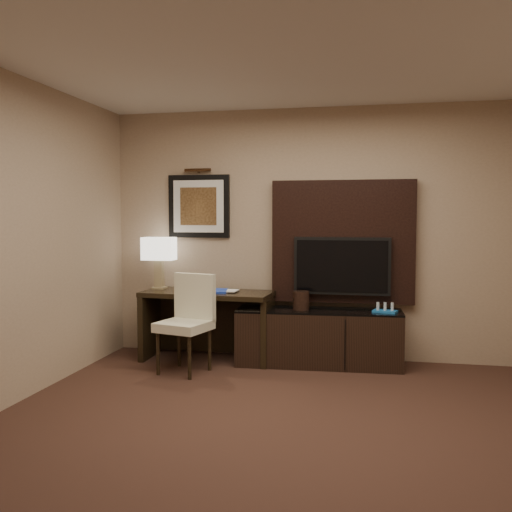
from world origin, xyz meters
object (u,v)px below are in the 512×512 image
(desk, at_px, (208,326))
(minibar_tray, at_px, (385,308))
(desk_phone, at_px, (187,286))
(desk_chair, at_px, (184,325))
(table_lamp, at_px, (159,265))
(ice_bucket, at_px, (301,300))
(credenza, at_px, (319,338))
(tv, at_px, (342,266))

(desk, relative_size, minibar_tray, 5.96)
(desk, bearing_deg, desk_phone, -173.50)
(desk_chair, xyz_separation_m, desk_phone, (-0.15, 0.53, 0.31))
(table_lamp, bearing_deg, ice_bucket, -5.34)
(desk_chair, relative_size, minibar_tray, 4.10)
(credenza, xyz_separation_m, table_lamp, (-1.78, 0.12, 0.72))
(credenza, height_order, ice_bucket, ice_bucket)
(desk, height_order, ice_bucket, ice_bucket)
(desk, height_order, tv, tv)
(desk_chair, bearing_deg, desk_phone, 120.50)
(desk, relative_size, credenza, 0.82)
(desk_phone, relative_size, ice_bucket, 1.06)
(minibar_tray, bearing_deg, ice_bucket, -179.06)
(desk_chair, xyz_separation_m, ice_bucket, (1.09, 0.51, 0.20))
(desk_chair, height_order, table_lamp, table_lamp)
(desk_phone, bearing_deg, minibar_tray, -6.83)
(desk, height_order, desk_phone, desk_phone)
(tv, bearing_deg, credenza, -139.24)
(desk, xyz_separation_m, credenza, (1.19, -0.00, -0.08))
(credenza, relative_size, tv, 1.68)
(desk_chair, distance_m, table_lamp, 0.99)
(desk_chair, bearing_deg, tv, 41.12)
(credenza, xyz_separation_m, desk_phone, (-1.42, -0.01, 0.50))
(tv, relative_size, desk_phone, 4.94)
(credenza, height_order, tv, tv)
(desk, relative_size, desk_phone, 6.81)
(desk, height_order, minibar_tray, desk)
(desk_phone, bearing_deg, desk_chair, -81.15)
(desk_chair, relative_size, table_lamp, 1.77)
(ice_bucket, xyz_separation_m, minibar_tray, (0.84, 0.01, -0.05))
(tv, xyz_separation_m, desk_phone, (-1.64, -0.20, -0.23))
(credenza, relative_size, desk_phone, 8.32)
(credenza, height_order, minibar_tray, minibar_tray)
(desk, xyz_separation_m, tv, (1.41, 0.19, 0.65))
(tv, relative_size, minibar_tray, 4.33)
(table_lamp, relative_size, desk_phone, 2.65)
(desk_chair, bearing_deg, ice_bucket, 39.99)
(credenza, distance_m, desk_phone, 1.50)
(desk, relative_size, tv, 1.38)
(tv, height_order, desk_phone, tv)
(credenza, height_order, desk_chair, desk_chair)
(desk, distance_m, desk_phone, 0.48)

